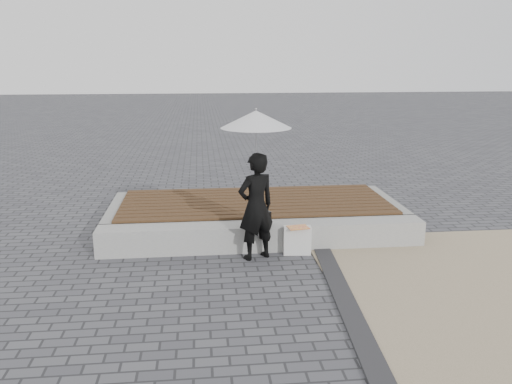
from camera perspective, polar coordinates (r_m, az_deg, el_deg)
The scene contains 10 objects.
ground at distance 6.70m, azimuth 2.43°, elevation -10.82°, with size 80.00×80.00×0.00m, color #4C4D52.
edging_band at distance 6.40m, azimuth 9.91°, elevation -12.11°, with size 0.25×5.20×0.04m, color #2A2A2D.
seating_ledge at distance 8.10m, azimuth 0.77°, elevation -4.77°, with size 5.00×0.45×0.40m, color #AAAAA5.
timber_platform at distance 9.23m, azimuth -0.12°, elevation -2.36°, with size 5.00×2.00×0.40m, color #999A94.
timber_decking at distance 9.17m, azimuth -0.12°, elevation -1.05°, with size 4.60×2.00×0.04m, color #53341D, non-canonical shape.
woman at distance 7.53m, azimuth -0.00°, elevation -1.59°, with size 0.57×0.38×1.57m, color black.
parasol at distance 7.29m, azimuth 0.00°, elevation 7.90°, with size 0.98×0.98×1.26m.
handbag at distance 7.87m, azimuth 0.50°, elevation -2.97°, with size 0.31×0.11×0.22m, color black.
canvas_tote at distance 7.88m, azimuth 4.49°, elevation -5.24°, with size 0.41×0.17×0.43m, color silver.
magazine at distance 7.77m, azimuth 4.58°, elevation -3.84°, with size 0.30×0.22×0.01m, color #DA333E.
Camera 1 is at (-0.92, -6.00, 2.83)m, focal length 36.85 mm.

